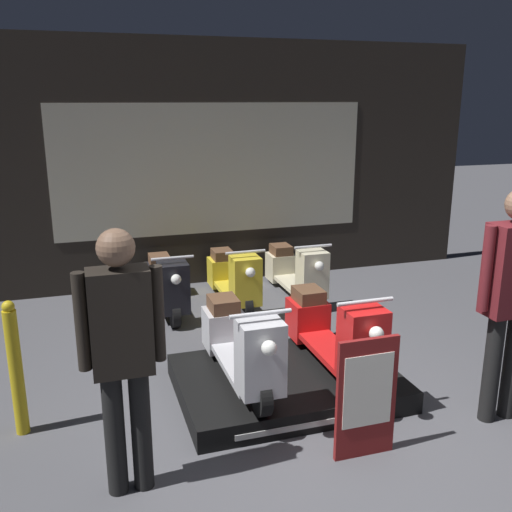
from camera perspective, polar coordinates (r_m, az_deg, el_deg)
name	(u,v)px	position (r m, az deg, el deg)	size (l,w,h in m)	color
ground_plane	(350,450)	(4.41, 9.43, -18.58)	(30.00, 30.00, 0.00)	#4C4C51
shop_wall_back	(213,165)	(7.65, -4.36, 9.04)	(7.51, 0.09, 3.20)	#28231E
display_platform	(286,382)	(5.03, 3.06, -12.50)	(1.84, 1.33, 0.19)	black
scooter_display_left	(240,345)	(4.72, -1.58, -8.89)	(0.46, 1.52, 0.81)	black
scooter_display_right	(333,333)	(4.99, 7.69, -7.63)	(0.46, 1.52, 0.81)	black
scooter_backrow_0	(167,285)	(6.85, -8.94, -2.86)	(0.46, 1.52, 0.81)	black
scooter_backrow_1	(233,278)	(7.00, -2.29, -2.25)	(0.46, 1.52, 0.81)	black
scooter_backrow_2	(296,272)	(7.25, 3.99, -1.65)	(0.46, 1.52, 0.81)	black
person_left_browsing	(122,347)	(3.58, -13.22, -8.81)	(0.53, 0.23, 1.74)	black
person_right_browsing	(512,288)	(4.67, 24.20, -2.90)	(0.57, 0.24, 1.84)	black
price_sign_board	(366,398)	(4.13, 10.97, -13.74)	(0.45, 0.04, 0.90)	maroon
street_bollard	(16,369)	(4.63, -22.89, -10.35)	(0.10, 0.10, 1.06)	gold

